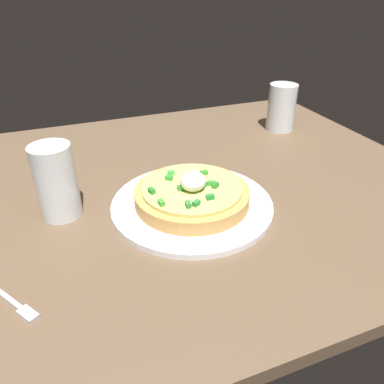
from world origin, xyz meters
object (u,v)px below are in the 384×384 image
pizza (192,194)px  cup_near (57,185)px  plate (192,204)px  cup_far (281,108)px

pizza → cup_near: size_ratio=1.57×
plate → pizza: bearing=-108.1°
plate → cup_far: cup_far is taller
cup_near → plate: bearing=-15.5°
pizza → cup_near: 22.42cm
cup_near → cup_far: size_ratio=1.08×
plate → pizza: pizza is taller
pizza → cup_near: cup_near is taller
plate → pizza: 2.21cm
pizza → cup_far: bearing=37.4°
plate → cup_far: bearing=37.4°
cup_near → cup_far: (56.43, 20.79, -0.03)cm
pizza → cup_far: (35.03, 26.78, 2.88)cm
pizza → cup_near: (-21.41, 5.99, 2.91)cm
pizza → cup_far: size_ratio=1.70×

